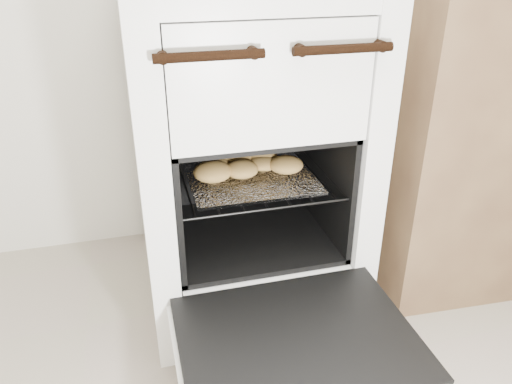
{
  "coord_description": "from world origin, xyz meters",
  "views": [
    {
      "loc": [
        -0.46,
        -0.27,
        1.08
      ],
      "look_at": [
        -0.13,
        0.98,
        0.43
      ],
      "focal_mm": 35.0,
      "sensor_mm": 36.0,
      "label": 1
    }
  ],
  "objects": [
    {
      "name": "counter",
      "position": [
        0.8,
        1.12,
        0.48
      ],
      "size": [
        1.0,
        0.69,
        0.97
      ],
      "primitive_type": "cube",
      "rotation": [
        0.0,
        0.0,
        -0.05
      ],
      "color": "brown",
      "rests_on": "ground"
    },
    {
      "name": "oven_door",
      "position": [
        -0.13,
        0.59,
        0.22
      ],
      "size": [
        0.59,
        0.46,
        0.04
      ],
      "color": "black",
      "rests_on": "stove"
    },
    {
      "name": "stove",
      "position": [
        -0.13,
        1.14,
        0.49
      ],
      "size": [
        0.65,
        0.72,
        1.0
      ],
      "color": "white",
      "rests_on": "ground"
    },
    {
      "name": "oven_rack",
      "position": [
        -0.13,
        1.07,
        0.45
      ],
      "size": [
        0.47,
        0.46,
        0.01
      ],
      "color": "black",
      "rests_on": "stove"
    },
    {
      "name": "baked_rolls",
      "position": [
        -0.14,
        1.08,
        0.48
      ],
      "size": [
        0.36,
        0.22,
        0.05
      ],
      "color": "tan",
      "rests_on": "foil_sheet"
    },
    {
      "name": "foil_sheet",
      "position": [
        -0.13,
        1.04,
        0.45
      ],
      "size": [
        0.37,
        0.33,
        0.01
      ],
      "primitive_type": "cube",
      "color": "white",
      "rests_on": "oven_rack"
    }
  ]
}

